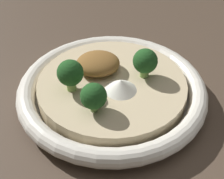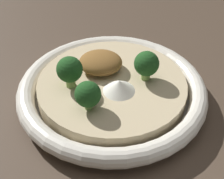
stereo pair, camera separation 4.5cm
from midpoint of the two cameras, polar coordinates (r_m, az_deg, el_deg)
The scene contains 7 objects.
ground_plane at distance 0.47m, azimuth 2.78°, elevation -2.08°, with size 6.00×6.00×0.00m, color #47382B.
risotto_bowl at distance 0.46m, azimuth 2.85°, elevation -0.41°, with size 0.25×0.25×0.03m.
cheese_sprinkle at distance 0.43m, azimuth 4.22°, elevation 0.50°, with size 0.04×0.04×0.02m.
crispy_onion_garnish at distance 0.46m, azimuth 0.92°, elevation 4.42°, with size 0.06×0.05×0.02m.
broccoli_right at distance 0.42m, azimuth -4.04°, elevation 3.09°, with size 0.03×0.03×0.04m.
broccoli_left at distance 0.44m, azimuth 8.71°, elevation 4.06°, with size 0.03×0.03×0.04m.
broccoli_back_right at distance 0.39m, azimuth -0.76°, elevation -1.00°, with size 0.03×0.03×0.04m.
Camera 2 is at (-0.02, 0.35, 0.32)m, focal length 55.00 mm.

